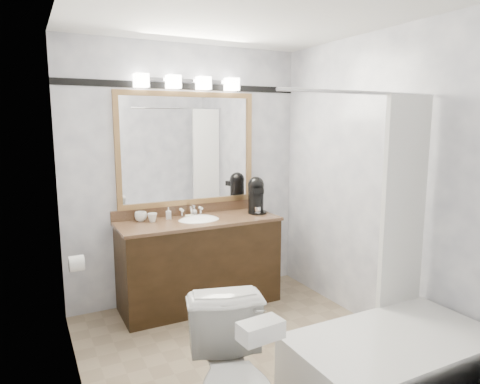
# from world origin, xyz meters

# --- Properties ---
(room) EXTENTS (2.42, 2.62, 2.52)m
(room) POSITION_xyz_m (0.00, 0.00, 1.25)
(room) COLOR gray
(room) RESTS_ON ground
(vanity) EXTENTS (1.53, 0.58, 0.97)m
(vanity) POSITION_xyz_m (0.00, 1.02, 0.44)
(vanity) COLOR black
(vanity) RESTS_ON ground
(mirror) EXTENTS (1.40, 0.04, 1.10)m
(mirror) POSITION_xyz_m (0.00, 1.28, 1.50)
(mirror) COLOR #A57B4A
(mirror) RESTS_ON room
(vanity_light_bar) EXTENTS (1.02, 0.14, 0.12)m
(vanity_light_bar) POSITION_xyz_m (0.00, 1.23, 2.13)
(vanity_light_bar) COLOR silver
(vanity_light_bar) RESTS_ON room
(accent_stripe) EXTENTS (2.40, 0.01, 0.06)m
(accent_stripe) POSITION_xyz_m (0.00, 1.29, 2.10)
(accent_stripe) COLOR black
(accent_stripe) RESTS_ON room
(bathtub) EXTENTS (1.30, 0.75, 1.96)m
(bathtub) POSITION_xyz_m (0.55, -0.90, 0.28)
(bathtub) COLOR white
(bathtub) RESTS_ON ground
(tp_roll) EXTENTS (0.11, 0.12, 0.12)m
(tp_roll) POSITION_xyz_m (-1.14, 0.66, 0.70)
(tp_roll) COLOR white
(tp_roll) RESTS_ON room
(tissue_box) EXTENTS (0.21, 0.13, 0.08)m
(tissue_box) POSITION_xyz_m (-0.55, -1.12, 0.84)
(tissue_box) COLOR white
(tissue_box) RESTS_ON toilet
(coffee_maker) EXTENTS (0.20, 0.24, 0.37)m
(coffee_maker) POSITION_xyz_m (0.64, 1.06, 1.04)
(coffee_maker) COLOR black
(coffee_maker) RESTS_ON vanity
(cup_left) EXTENTS (0.13, 0.13, 0.09)m
(cup_left) POSITION_xyz_m (-0.51, 1.20, 0.89)
(cup_left) COLOR white
(cup_left) RESTS_ON vanity
(cup_right) EXTENTS (0.10, 0.10, 0.08)m
(cup_right) POSITION_xyz_m (-0.42, 1.13, 0.89)
(cup_right) COLOR white
(cup_right) RESTS_ON vanity
(soap_bottle_a) EXTENTS (0.06, 0.06, 0.11)m
(soap_bottle_a) POSITION_xyz_m (-0.25, 1.17, 0.90)
(soap_bottle_a) COLOR white
(soap_bottle_a) RESTS_ON vanity
(soap_bottle_b) EXTENTS (0.07, 0.07, 0.08)m
(soap_bottle_b) POSITION_xyz_m (0.04, 1.23, 0.89)
(soap_bottle_b) COLOR white
(soap_bottle_b) RESTS_ON vanity
(soap_bar) EXTENTS (0.09, 0.06, 0.03)m
(soap_bar) POSITION_xyz_m (-0.05, 1.13, 0.86)
(soap_bar) COLOR beige
(soap_bar) RESTS_ON vanity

